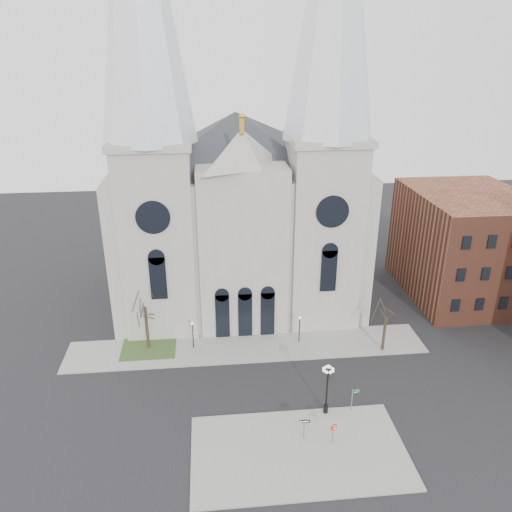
{
  "coord_description": "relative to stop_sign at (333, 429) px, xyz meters",
  "views": [
    {
      "loc": [
        -3.83,
        -36.51,
        31.49
      ],
      "look_at": [
        0.7,
        8.0,
        12.5
      ],
      "focal_mm": 35.0,
      "sensor_mm": 36.0,
      "label": 1
    }
  ],
  "objects": [
    {
      "name": "tree_left",
      "position": [
        -16.96,
        16.49,
        3.84
      ],
      "size": [
        3.2,
        3.2,
        7.5
      ],
      "color": "black",
      "rests_on": "ground"
    },
    {
      "name": "one_way_sign",
      "position": [
        -2.31,
        0.85,
        -0.15
      ],
      "size": [
        0.94,
        0.09,
        2.15
      ],
      "rotation": [
        0.0,
        0.0,
        -0.04
      ],
      "color": "slate",
      "rests_on": "sidewalk_near"
    },
    {
      "name": "grass_patch",
      "position": [
        -16.96,
        16.49,
        -1.66
      ],
      "size": [
        6.0,
        5.0,
        0.18
      ],
      "primitive_type": "cube",
      "color": "#31471E",
      "rests_on": "ground"
    },
    {
      "name": "ground",
      "position": [
        -5.96,
        4.49,
        -1.75
      ],
      "size": [
        160.0,
        160.0,
        0.0
      ],
      "primitive_type": "plane",
      "color": "black",
      "rests_on": "ground"
    },
    {
      "name": "globe_lamp",
      "position": [
        0.34,
        3.97,
        1.68
      ],
      "size": [
        1.34,
        1.34,
        5.24
      ],
      "rotation": [
        0.0,
        0.0,
        0.22
      ],
      "color": "black",
      "rests_on": "sidewalk_near"
    },
    {
      "name": "stop_sign",
      "position": [
        0.0,
        0.0,
        0.0
      ],
      "size": [
        0.81,
        0.08,
        2.23
      ],
      "rotation": [
        0.0,
        0.0,
        -0.0
      ],
      "color": "slate",
      "rests_on": "sidewalk_near"
    },
    {
      "name": "cathedral",
      "position": [
        -5.96,
        27.35,
        16.73
      ],
      "size": [
        33.0,
        26.66,
        54.0
      ],
      "color": "#9E9A93",
      "rests_on": "ground"
    },
    {
      "name": "street_name_sign",
      "position": [
        2.85,
        4.01,
        -0.21
      ],
      "size": [
        0.75,
        0.2,
        2.38
      ],
      "rotation": [
        0.0,
        0.0,
        0.19
      ],
      "color": "slate",
      "rests_on": "sidewalk_near"
    },
    {
      "name": "ped_lamp_left",
      "position": [
        -11.96,
        15.99,
        0.58
      ],
      "size": [
        0.32,
        0.32,
        3.26
      ],
      "color": "black",
      "rests_on": "sidewalk_far"
    },
    {
      "name": "bg_building_brick",
      "position": [
        24.04,
        26.49,
        5.25
      ],
      "size": [
        14.0,
        18.0,
        14.0
      ],
      "primitive_type": "cube",
      "color": "brown",
      "rests_on": "ground"
    },
    {
      "name": "sidewalk_far",
      "position": [
        -5.96,
        15.49,
        -1.68
      ],
      "size": [
        40.0,
        6.0,
        0.14
      ],
      "primitive_type": "cube",
      "color": "gray",
      "rests_on": "ground"
    },
    {
      "name": "tree_right",
      "position": [
        9.04,
        13.49,
        2.72
      ],
      "size": [
        3.2,
        3.2,
        6.0
      ],
      "color": "black",
      "rests_on": "ground"
    },
    {
      "name": "ped_lamp_right",
      "position": [
        0.04,
        15.99,
        0.58
      ],
      "size": [
        0.32,
        0.32,
        3.26
      ],
      "color": "black",
      "rests_on": "sidewalk_far"
    },
    {
      "name": "sidewalk_near",
      "position": [
        -2.96,
        -0.51,
        -1.68
      ],
      "size": [
        18.0,
        10.0,
        0.14
      ],
      "primitive_type": "cube",
      "color": "gray",
      "rests_on": "ground"
    }
  ]
}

